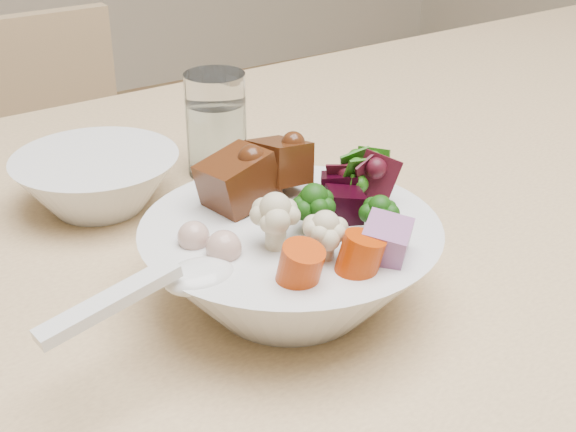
{
  "coord_description": "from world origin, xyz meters",
  "views": [
    {
      "loc": [
        -0.57,
        -0.39,
        1.18
      ],
      "look_at": [
        -0.27,
        0.09,
        0.89
      ],
      "focal_mm": 50.0,
      "sensor_mm": 36.0,
      "label": 1
    }
  ],
  "objects": [
    {
      "name": "dining_table",
      "position": [
        -0.08,
        0.14,
        0.74
      ],
      "size": [
        1.78,
        1.03,
        0.82
      ],
      "rotation": [
        0.0,
        0.0,
        0.02
      ],
      "color": "#D9B680",
      "rests_on": "ground"
    },
    {
      "name": "chair_far",
      "position": [
        -0.29,
        0.83,
        0.49
      ],
      "size": [
        0.4,
        0.4,
        0.87
      ],
      "rotation": [
        0.0,
        0.0,
        -0.0
      ],
      "color": "tan",
      "rests_on": "ground"
    },
    {
      "name": "food_bowl",
      "position": [
        -0.28,
        0.07,
        0.86
      ],
      "size": [
        0.24,
        0.24,
        0.13
      ],
      "color": "silver",
      "rests_on": "dining_table"
    },
    {
      "name": "soup_spoon",
      "position": [
        -0.39,
        0.04,
        0.89
      ],
      "size": [
        0.15,
        0.05,
        0.03
      ],
      "rotation": [
        0.0,
        0.0,
        0.11
      ],
      "color": "silver",
      "rests_on": "food_bowl"
    },
    {
      "name": "water_glass",
      "position": [
        -0.2,
        0.33,
        0.87
      ],
      "size": [
        0.06,
        0.06,
        0.11
      ],
      "color": "silver",
      "rests_on": "dining_table"
    },
    {
      "name": "side_bowl",
      "position": [
        -0.34,
        0.32,
        0.85
      ],
      "size": [
        0.16,
        0.16,
        0.05
      ],
      "primitive_type": null,
      "color": "silver",
      "rests_on": "dining_table"
    }
  ]
}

